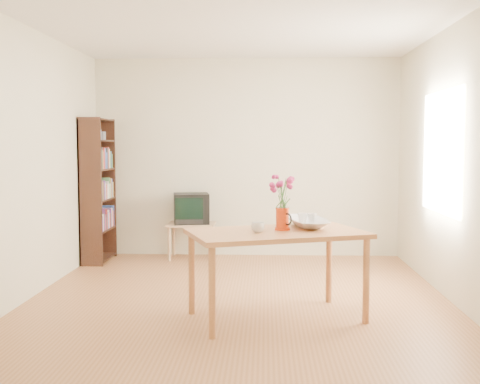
{
  "coord_description": "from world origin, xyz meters",
  "views": [
    {
      "loc": [
        0.26,
        -5.69,
        1.48
      ],
      "look_at": [
        0.0,
        0.3,
        1.0
      ],
      "focal_mm": 45.0,
      "sensor_mm": 36.0,
      "label": 1
    }
  ],
  "objects_px": {
    "pitcher": "(282,220)",
    "bowl": "(307,202)",
    "table": "(277,240)",
    "mug": "(258,227)",
    "television": "(191,208)"
  },
  "relations": [
    {
      "from": "bowl",
      "to": "table",
      "type": "bearing_deg",
      "value": -133.37
    },
    {
      "from": "pitcher",
      "to": "bowl",
      "type": "height_order",
      "value": "bowl"
    },
    {
      "from": "mug",
      "to": "bowl",
      "type": "height_order",
      "value": "bowl"
    },
    {
      "from": "table",
      "to": "bowl",
      "type": "height_order",
      "value": "bowl"
    },
    {
      "from": "mug",
      "to": "television",
      "type": "bearing_deg",
      "value": -124.77
    },
    {
      "from": "table",
      "to": "mug",
      "type": "bearing_deg",
      "value": -168.17
    },
    {
      "from": "television",
      "to": "mug",
      "type": "bearing_deg",
      "value": -81.74
    },
    {
      "from": "television",
      "to": "table",
      "type": "bearing_deg",
      "value": -78.12
    },
    {
      "from": "table",
      "to": "mug",
      "type": "height_order",
      "value": "mug"
    },
    {
      "from": "bowl",
      "to": "television",
      "type": "height_order",
      "value": "bowl"
    },
    {
      "from": "table",
      "to": "television",
      "type": "bearing_deg",
      "value": 91.78
    },
    {
      "from": "table",
      "to": "bowl",
      "type": "xyz_separation_m",
      "value": [
        0.27,
        0.29,
        0.3
      ]
    },
    {
      "from": "mug",
      "to": "bowl",
      "type": "xyz_separation_m",
      "value": [
        0.43,
        0.39,
        0.17
      ]
    },
    {
      "from": "table",
      "to": "television",
      "type": "height_order",
      "value": "television"
    },
    {
      "from": "pitcher",
      "to": "table",
      "type": "bearing_deg",
      "value": -166.23
    }
  ]
}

